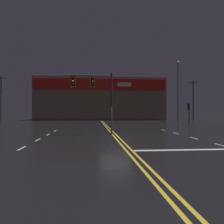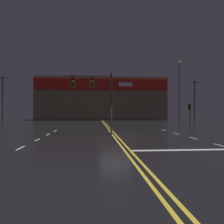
% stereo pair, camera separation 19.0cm
% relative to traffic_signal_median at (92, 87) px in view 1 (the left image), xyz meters
% --- Properties ---
extents(ground_plane, '(200.00, 200.00, 0.00)m').
position_rel_traffic_signal_median_xyz_m(ground_plane, '(1.96, -1.40, -4.18)').
color(ground_plane, black).
extents(road_markings, '(17.36, 60.00, 0.01)m').
position_rel_traffic_signal_median_xyz_m(road_markings, '(3.25, -2.89, -4.18)').
color(road_markings, gold).
rests_on(road_markings, ground).
extents(traffic_signal_median, '(4.29, 0.36, 5.49)m').
position_rel_traffic_signal_median_xyz_m(traffic_signal_median, '(0.00, 0.00, 0.00)').
color(traffic_signal_median, '#38383D').
rests_on(traffic_signal_median, ground).
extents(traffic_signal_corner_northeast, '(0.42, 0.36, 3.26)m').
position_rel_traffic_signal_median_xyz_m(traffic_signal_corner_northeast, '(14.30, 11.94, -1.79)').
color(traffic_signal_corner_northeast, '#38383D').
rests_on(traffic_signal_corner_northeast, ground).
extents(streetlight_median_approach, '(0.56, 0.56, 12.06)m').
position_rel_traffic_signal_median_xyz_m(streetlight_median_approach, '(16.95, 22.63, 3.26)').
color(streetlight_median_approach, '#59595E').
rests_on(streetlight_median_approach, ground).
extents(building_backdrop, '(31.02, 10.23, 10.12)m').
position_rel_traffic_signal_median_xyz_m(building_backdrop, '(1.96, 35.93, 0.90)').
color(building_backdrop, '#7A6651').
rests_on(building_backdrop, ground).
extents(utility_pole_row, '(47.14, 0.26, 10.19)m').
position_rel_traffic_signal_median_xyz_m(utility_pole_row, '(1.37, 31.77, 0.98)').
color(utility_pole_row, '#4C3828').
rests_on(utility_pole_row, ground).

